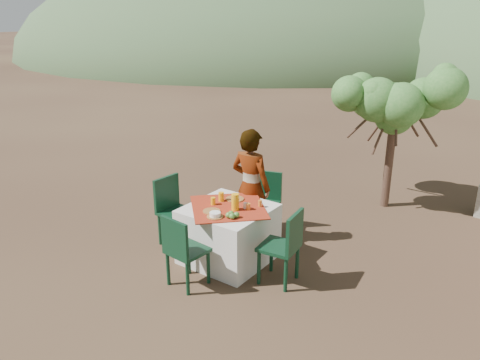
# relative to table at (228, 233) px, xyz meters

# --- Properties ---
(ground) EXTENTS (160.00, 160.00, 0.00)m
(ground) POSITION_rel_table_xyz_m (0.11, 0.18, -0.38)
(ground) COLOR #342017
(ground) RESTS_ON ground
(table) EXTENTS (1.30, 1.30, 0.76)m
(table) POSITION_rel_table_xyz_m (0.00, 0.00, 0.00)
(table) COLOR white
(table) RESTS_ON ground
(chair_far) EXTENTS (0.52, 0.52, 0.90)m
(chair_far) POSITION_rel_table_xyz_m (-0.09, 1.05, 0.12)
(chair_far) COLOR black
(chair_far) RESTS_ON ground
(chair_near) EXTENTS (0.46, 0.46, 0.92)m
(chair_near) POSITION_rel_table_xyz_m (-0.04, -0.85, 0.13)
(chair_near) COLOR black
(chair_near) RESTS_ON ground
(chair_left) EXTENTS (0.47, 0.47, 0.97)m
(chair_left) POSITION_rel_table_xyz_m (-0.94, -0.05, 0.16)
(chair_left) COLOR black
(chair_left) RESTS_ON ground
(chair_right) EXTENTS (0.48, 0.48, 0.94)m
(chair_right) POSITION_rel_table_xyz_m (0.90, -0.07, 0.14)
(chair_right) COLOR black
(chair_right) RESTS_ON ground
(person) EXTENTS (0.61, 0.41, 1.66)m
(person) POSITION_rel_table_xyz_m (-0.07, 0.62, 0.45)
(person) COLOR #8C6651
(person) RESTS_ON ground
(shrub_tree) EXTENTS (1.79, 1.76, 2.11)m
(shrub_tree) POSITION_rel_table_xyz_m (1.13, 3.10, 1.29)
(shrub_tree) COLOR #4E3427
(shrub_tree) RESTS_ON ground
(hill_near_left) EXTENTS (40.00, 40.00, 16.00)m
(hill_near_left) POSITION_rel_table_xyz_m (-17.89, 30.18, -0.38)
(hill_near_left) COLOR #36552F
(hill_near_left) RESTS_ON ground
(plate_far) EXTENTS (0.25, 0.25, 0.01)m
(plate_far) POSITION_rel_table_xyz_m (-0.08, 0.25, 0.39)
(plate_far) COLOR brown
(plate_far) RESTS_ON table
(plate_near) EXTENTS (0.22, 0.22, 0.01)m
(plate_near) POSITION_rel_table_xyz_m (-0.07, -0.25, 0.39)
(plate_near) COLOR brown
(plate_near) RESTS_ON table
(glass_far) EXTENTS (0.08, 0.08, 0.12)m
(glass_far) POSITION_rel_table_xyz_m (-0.19, 0.10, 0.44)
(glass_far) COLOR #FFAB10
(glass_far) RESTS_ON table
(glass_near) EXTENTS (0.06, 0.06, 0.10)m
(glass_near) POSITION_rel_table_xyz_m (-0.20, -0.06, 0.43)
(glass_near) COLOR #FFAB10
(glass_near) RESTS_ON table
(juice_pitcher) EXTENTS (0.10, 0.10, 0.21)m
(juice_pitcher) POSITION_rel_table_xyz_m (0.13, -0.03, 0.49)
(juice_pitcher) COLOR #FFAB10
(juice_pitcher) RESTS_ON table
(bowl_plate) EXTENTS (0.21, 0.21, 0.01)m
(bowl_plate) POSITION_rel_table_xyz_m (0.06, -0.35, 0.39)
(bowl_plate) COLOR brown
(bowl_plate) RESTS_ON table
(white_bowl) EXTENTS (0.14, 0.14, 0.05)m
(white_bowl) POSITION_rel_table_xyz_m (0.06, -0.35, 0.42)
(white_bowl) COLOR white
(white_bowl) RESTS_ON bowl_plate
(jar_left) EXTENTS (0.05, 0.05, 0.09)m
(jar_left) POSITION_rel_table_xyz_m (0.27, 0.07, 0.42)
(jar_left) COLOR orange
(jar_left) RESTS_ON table
(jar_right) EXTENTS (0.05, 0.05, 0.08)m
(jar_right) POSITION_rel_table_xyz_m (0.33, 0.25, 0.42)
(jar_right) COLOR orange
(jar_right) RESTS_ON table
(napkin_holder) EXTENTS (0.07, 0.05, 0.08)m
(napkin_holder) POSITION_rel_table_xyz_m (0.22, 0.08, 0.42)
(napkin_holder) COLOR white
(napkin_holder) RESTS_ON table
(fruit_cluster) EXTENTS (0.15, 0.14, 0.07)m
(fruit_cluster) POSITION_rel_table_xyz_m (0.25, -0.25, 0.42)
(fruit_cluster) COLOR #4F8530
(fruit_cluster) RESTS_ON table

